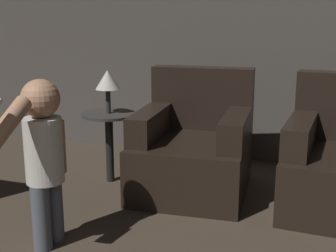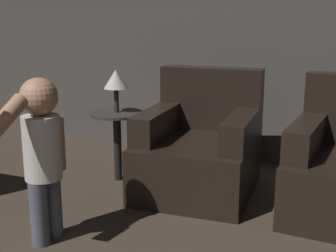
% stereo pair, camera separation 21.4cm
% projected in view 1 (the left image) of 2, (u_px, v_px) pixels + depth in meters
% --- Properties ---
extents(wall_back, '(8.40, 0.05, 2.60)m').
position_uv_depth(wall_back, '(239.00, 7.00, 3.87)').
color(wall_back, '#423D38').
rests_on(wall_back, ground_plane).
extents(armchair_left, '(0.83, 0.92, 0.86)m').
position_uv_depth(armchair_left, '(194.00, 149.00, 3.36)').
color(armchair_left, black).
rests_on(armchair_left, ground_plane).
extents(person_toddler, '(0.20, 0.63, 0.93)m').
position_uv_depth(person_toddler, '(43.00, 151.00, 2.47)').
color(person_toddler, '#474C56').
rests_on(person_toddler, ground_plane).
extents(side_table, '(0.40, 0.40, 0.53)m').
position_uv_depth(side_table, '(109.00, 127.00, 3.48)').
color(side_table, black).
rests_on(side_table, ground_plane).
extents(lamp, '(0.18, 0.18, 0.32)m').
position_uv_depth(lamp, '(108.00, 81.00, 3.40)').
color(lamp, '#262626').
rests_on(lamp, side_table).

